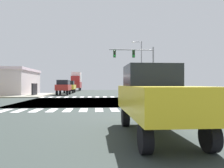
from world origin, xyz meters
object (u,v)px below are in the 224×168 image
(pickup_crossing_2, at_px, (156,95))
(box_truck_queued_1, at_px, (76,81))
(street_lamp, at_px, (140,63))
(pickup_nearside_1, at_px, (70,86))
(traffic_signal_mast, at_px, (136,60))
(suv_leading_2, at_px, (64,86))

(pickup_crossing_2, xyz_separation_m, box_truck_queued_1, (-7.00, 50.48, 1.27))
(street_lamp, distance_m, pickup_nearside_1, 14.61)
(traffic_signal_mast, bearing_deg, pickup_nearside_1, 127.44)
(traffic_signal_mast, xyz_separation_m, pickup_nearside_1, (-10.53, 13.76, -3.66))
(street_lamp, bearing_deg, suv_leading_2, -172.23)
(suv_leading_2, bearing_deg, pickup_crossing_2, 104.08)
(street_lamp, relative_size, pickup_crossing_2, 1.76)
(pickup_nearside_1, xyz_separation_m, suv_leading_2, (0.00, -8.02, 0.10))
(street_lamp, xyz_separation_m, pickup_crossing_2, (-5.56, -29.61, -4.00))
(pickup_crossing_2, distance_m, suv_leading_2, 28.76)
(street_lamp, relative_size, suv_leading_2, 1.95)
(traffic_signal_mast, xyz_separation_m, street_lamp, (2.03, 7.44, 0.34))
(traffic_signal_mast, height_order, pickup_nearside_1, traffic_signal_mast)
(pickup_nearside_1, distance_m, box_truck_queued_1, 14.61)
(box_truck_queued_1, bearing_deg, street_lamp, 121.04)
(traffic_signal_mast, height_order, suv_leading_2, traffic_signal_mast)
(street_lamp, height_order, pickup_nearside_1, street_lamp)
(pickup_crossing_2, bearing_deg, box_truck_queued_1, 97.89)
(street_lamp, relative_size, pickup_nearside_1, 1.76)
(pickup_crossing_2, bearing_deg, street_lamp, 79.37)
(traffic_signal_mast, relative_size, pickup_crossing_2, 1.32)
(pickup_nearside_1, xyz_separation_m, box_truck_queued_1, (0.00, 14.56, 1.27))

